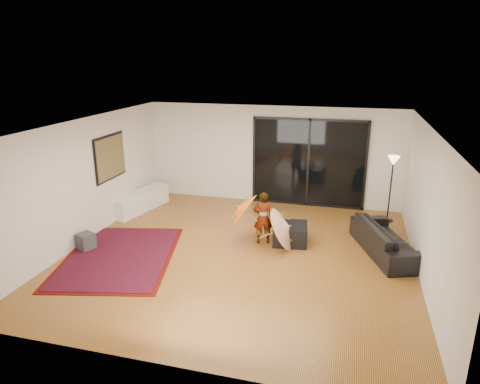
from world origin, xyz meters
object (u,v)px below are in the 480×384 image
(media_console, at_px, (141,201))
(child, at_px, (263,218))
(sofa, at_px, (387,239))
(ottoman, at_px, (290,234))

(media_console, distance_m, child, 3.80)
(sofa, distance_m, child, 2.63)
(media_console, height_order, child, child)
(ottoman, bearing_deg, media_console, 165.82)
(media_console, relative_size, ottoman, 2.52)
(media_console, bearing_deg, child, -5.61)
(media_console, relative_size, child, 1.58)
(media_console, xyz_separation_m, ottoman, (4.17, -1.05, -0.05))
(sofa, distance_m, ottoman, 2.03)
(ottoman, bearing_deg, child, -165.27)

